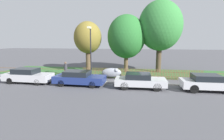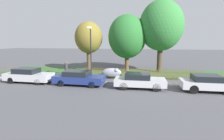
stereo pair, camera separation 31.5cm
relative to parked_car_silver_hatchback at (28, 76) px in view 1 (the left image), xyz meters
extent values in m
plane|color=#4C4C51|center=(10.29, 1.03, -0.69)|extent=(120.00, 120.00, 0.00)
cube|color=#B2ADA3|center=(10.29, 1.13, -0.63)|extent=(34.41, 0.20, 0.12)
cube|color=#33602D|center=(10.29, 6.49, -0.69)|extent=(34.41, 6.14, 0.01)
cube|color=brown|center=(10.29, 3.44, -0.40)|extent=(34.41, 0.03, 0.05)
cube|color=brown|center=(10.29, 3.44, 0.05)|extent=(34.41, 0.03, 0.05)
cube|color=brown|center=(4.22, 3.42, -0.17)|extent=(0.06, 0.03, 1.03)
cube|color=brown|center=(4.38, 3.42, -0.17)|extent=(0.06, 0.03, 1.03)
cube|color=brown|center=(4.53, 3.42, -0.17)|extent=(0.06, 0.03, 1.03)
cube|color=brown|center=(4.68, 3.42, -0.17)|extent=(0.06, 0.03, 1.03)
cube|color=brown|center=(4.84, 3.42, -0.17)|extent=(0.06, 0.03, 1.03)
cube|color=brown|center=(4.99, 3.42, -0.17)|extent=(0.06, 0.03, 1.03)
cube|color=brown|center=(5.14, 3.42, -0.17)|extent=(0.06, 0.03, 1.03)
cube|color=brown|center=(5.30, 3.42, -0.17)|extent=(0.06, 0.03, 1.03)
cube|color=brown|center=(5.45, 3.42, -0.17)|extent=(0.06, 0.03, 1.03)
cube|color=brown|center=(5.60, 3.42, -0.17)|extent=(0.06, 0.03, 1.03)
cube|color=brown|center=(5.76, 3.42, -0.17)|extent=(0.06, 0.03, 1.03)
cube|color=brown|center=(5.91, 3.42, -0.17)|extent=(0.06, 0.03, 1.03)
cube|color=brown|center=(6.07, 3.42, -0.17)|extent=(0.06, 0.03, 1.03)
cube|color=brown|center=(6.22, 3.42, -0.17)|extent=(0.06, 0.03, 1.03)
cube|color=brown|center=(6.37, 3.42, -0.17)|extent=(0.06, 0.03, 1.03)
cube|color=brown|center=(6.53, 3.42, -0.17)|extent=(0.06, 0.03, 1.03)
cube|color=brown|center=(6.68, 3.42, -0.17)|extent=(0.06, 0.03, 1.03)
cube|color=brown|center=(6.83, 3.42, -0.17)|extent=(0.06, 0.03, 1.03)
cube|color=brown|center=(6.99, 3.42, -0.17)|extent=(0.06, 0.03, 1.03)
cube|color=brown|center=(7.14, 3.42, -0.17)|extent=(0.06, 0.03, 1.03)
cube|color=brown|center=(7.29, 3.42, -0.17)|extent=(0.06, 0.03, 1.03)
cube|color=brown|center=(7.45, 3.42, -0.17)|extent=(0.06, 0.03, 1.03)
cube|color=brown|center=(7.60, 3.42, -0.17)|extent=(0.06, 0.03, 1.03)
cube|color=brown|center=(7.75, 3.42, -0.17)|extent=(0.06, 0.03, 1.03)
cube|color=brown|center=(7.91, 3.42, -0.17)|extent=(0.06, 0.03, 1.03)
cube|color=brown|center=(8.06, 3.42, -0.17)|extent=(0.06, 0.03, 1.03)
cube|color=brown|center=(8.22, 3.42, -0.17)|extent=(0.06, 0.03, 1.03)
cube|color=brown|center=(8.37, 3.42, -0.17)|extent=(0.06, 0.03, 1.03)
cube|color=brown|center=(8.52, 3.42, -0.17)|extent=(0.06, 0.03, 1.03)
cube|color=brown|center=(8.68, 3.42, -0.17)|extent=(0.06, 0.03, 1.03)
cube|color=brown|center=(8.83, 3.42, -0.17)|extent=(0.06, 0.03, 1.03)
cube|color=brown|center=(8.98, 3.42, -0.17)|extent=(0.06, 0.03, 1.03)
cube|color=brown|center=(9.14, 3.42, -0.17)|extent=(0.06, 0.03, 1.03)
cube|color=brown|center=(9.29, 3.42, -0.17)|extent=(0.06, 0.03, 1.03)
cube|color=brown|center=(9.44, 3.42, -0.17)|extent=(0.06, 0.03, 1.03)
cube|color=brown|center=(9.60, 3.42, -0.17)|extent=(0.06, 0.03, 1.03)
cube|color=brown|center=(9.75, 3.42, -0.17)|extent=(0.06, 0.03, 1.03)
cube|color=brown|center=(9.90, 3.42, -0.17)|extent=(0.06, 0.03, 1.03)
cube|color=brown|center=(10.06, 3.42, -0.17)|extent=(0.06, 0.03, 1.03)
cube|color=brown|center=(10.21, 3.42, -0.17)|extent=(0.06, 0.03, 1.03)
cube|color=brown|center=(10.37, 3.42, -0.17)|extent=(0.06, 0.03, 1.03)
cube|color=brown|center=(10.52, 3.42, -0.17)|extent=(0.06, 0.03, 1.03)
cube|color=brown|center=(10.67, 3.42, -0.17)|extent=(0.06, 0.03, 1.03)
cube|color=brown|center=(10.83, 3.42, -0.17)|extent=(0.06, 0.03, 1.03)
cube|color=brown|center=(10.98, 3.42, -0.17)|extent=(0.06, 0.03, 1.03)
cube|color=brown|center=(11.13, 3.42, -0.17)|extent=(0.06, 0.03, 1.03)
cube|color=brown|center=(11.29, 3.42, -0.17)|extent=(0.06, 0.03, 1.03)
cube|color=brown|center=(11.44, 3.42, -0.17)|extent=(0.06, 0.03, 1.03)
cube|color=brown|center=(11.59, 3.42, -0.17)|extent=(0.06, 0.03, 1.03)
cube|color=brown|center=(11.75, 3.42, -0.17)|extent=(0.06, 0.03, 1.03)
cube|color=brown|center=(11.90, 3.42, -0.17)|extent=(0.06, 0.03, 1.03)
cube|color=brown|center=(12.05, 3.42, -0.17)|extent=(0.06, 0.03, 1.03)
cube|color=brown|center=(12.21, 3.42, -0.17)|extent=(0.06, 0.03, 1.03)
cube|color=brown|center=(12.36, 3.42, -0.17)|extent=(0.06, 0.03, 1.03)
cube|color=brown|center=(12.52, 3.42, -0.17)|extent=(0.06, 0.03, 1.03)
cube|color=brown|center=(12.67, 3.42, -0.17)|extent=(0.06, 0.03, 1.03)
cube|color=brown|center=(12.82, 3.42, -0.17)|extent=(0.06, 0.03, 1.03)
cube|color=brown|center=(12.98, 3.42, -0.17)|extent=(0.06, 0.03, 1.03)
cube|color=brown|center=(13.13, 3.42, -0.17)|extent=(0.06, 0.03, 1.03)
cube|color=brown|center=(13.28, 3.42, -0.17)|extent=(0.06, 0.03, 1.03)
cube|color=brown|center=(13.44, 3.42, -0.17)|extent=(0.06, 0.03, 1.03)
cube|color=brown|center=(13.59, 3.42, -0.17)|extent=(0.06, 0.03, 1.03)
cube|color=brown|center=(13.74, 3.42, -0.17)|extent=(0.06, 0.03, 1.03)
cube|color=brown|center=(13.90, 3.42, -0.17)|extent=(0.06, 0.03, 1.03)
cube|color=brown|center=(14.05, 3.42, -0.17)|extent=(0.06, 0.03, 1.03)
cube|color=brown|center=(14.20, 3.42, -0.17)|extent=(0.06, 0.03, 1.03)
cube|color=brown|center=(14.36, 3.42, -0.17)|extent=(0.06, 0.03, 1.03)
cube|color=brown|center=(14.51, 3.42, -0.17)|extent=(0.06, 0.03, 1.03)
cube|color=brown|center=(14.67, 3.42, -0.17)|extent=(0.06, 0.03, 1.03)
cube|color=brown|center=(14.82, 3.42, -0.17)|extent=(0.06, 0.03, 1.03)
cube|color=brown|center=(14.97, 3.42, -0.17)|extent=(0.06, 0.03, 1.03)
cube|color=brown|center=(15.13, 3.42, -0.17)|extent=(0.06, 0.03, 1.03)
cube|color=brown|center=(15.28, 3.42, -0.17)|extent=(0.06, 0.03, 1.03)
cube|color=brown|center=(15.43, 3.42, -0.17)|extent=(0.06, 0.03, 1.03)
cube|color=brown|center=(15.59, 3.42, -0.17)|extent=(0.06, 0.03, 1.03)
cube|color=brown|center=(15.74, 3.42, -0.17)|extent=(0.06, 0.03, 1.03)
cube|color=brown|center=(15.89, 3.42, -0.17)|extent=(0.06, 0.03, 1.03)
cube|color=brown|center=(16.05, 3.42, -0.17)|extent=(0.06, 0.03, 1.03)
cube|color=brown|center=(16.20, 3.42, -0.17)|extent=(0.06, 0.03, 1.03)
cube|color=brown|center=(16.35, 3.42, -0.17)|extent=(0.06, 0.03, 1.03)
cube|color=#BCBCC1|center=(0.05, 0.00, -0.12)|extent=(4.43, 1.71, 0.64)
cube|color=black|center=(-0.17, 0.00, 0.43)|extent=(2.14, 1.51, 0.47)
cylinder|color=black|center=(1.43, 0.73, -0.40)|extent=(0.59, 0.15, 0.58)
cylinder|color=black|center=(1.41, -0.77, -0.40)|extent=(0.59, 0.15, 0.58)
cylinder|color=black|center=(-1.30, 0.77, -0.40)|extent=(0.59, 0.15, 0.58)
cylinder|color=black|center=(-1.33, -0.73, -0.40)|extent=(0.59, 0.15, 0.58)
cube|color=navy|center=(5.05, -0.05, -0.14)|extent=(4.49, 1.85, 0.60)
cube|color=black|center=(4.83, -0.05, 0.37)|extent=(2.17, 1.63, 0.43)
cylinder|color=black|center=(6.45, 0.73, -0.40)|extent=(0.58, 0.15, 0.58)
cylinder|color=black|center=(6.42, -0.89, -0.40)|extent=(0.58, 0.15, 0.58)
cylinder|color=black|center=(3.69, 0.79, -0.40)|extent=(0.58, 0.15, 0.58)
cylinder|color=black|center=(3.66, -0.84, -0.40)|extent=(0.58, 0.15, 0.58)
cube|color=#BCBCC1|center=(10.35, -0.16, -0.14)|extent=(4.17, 1.90, 0.54)
cube|color=black|center=(10.14, -0.17, 0.34)|extent=(2.02, 1.67, 0.43)
cylinder|color=black|center=(11.61, 0.70, -0.36)|extent=(0.65, 0.15, 0.65)
cylinder|color=black|center=(11.64, -0.97, -0.36)|extent=(0.65, 0.15, 0.65)
cylinder|color=black|center=(9.05, 0.65, -0.36)|extent=(0.65, 0.15, 0.65)
cylinder|color=black|center=(9.08, -1.02, -0.36)|extent=(0.65, 0.15, 0.65)
cube|color=#BCBCC1|center=(15.61, -0.17, -0.12)|extent=(4.21, 1.85, 0.57)
cube|color=black|center=(15.40, -0.18, 0.39)|extent=(2.03, 1.63, 0.45)
cylinder|color=black|center=(16.89, 0.67, -0.36)|extent=(0.66, 0.15, 0.66)
cylinder|color=black|center=(14.30, 0.62, -0.36)|extent=(0.66, 0.15, 0.66)
cylinder|color=black|center=(14.33, -1.01, -0.36)|extent=(0.66, 0.15, 0.66)
cylinder|color=black|center=(8.18, 2.91, -0.42)|extent=(0.56, 0.15, 0.55)
cylinder|color=black|center=(6.69, 2.76, -0.42)|extent=(0.56, 0.15, 0.55)
ellipsoid|color=gray|center=(7.44, 2.83, -0.02)|extent=(2.02, 0.75, 0.93)
ellipsoid|color=gray|center=(7.90, 2.88, 0.23)|extent=(0.52, 0.74, 0.43)
cylinder|color=brown|center=(3.84, 6.64, 0.89)|extent=(0.59, 0.59, 3.17)
ellipsoid|color=olive|center=(3.84, 6.64, 3.55)|extent=(3.40, 3.40, 3.91)
cylinder|color=brown|center=(8.56, 7.19, 0.75)|extent=(0.50, 0.50, 2.89)
ellipsoid|color=#286B2D|center=(8.56, 7.19, 3.65)|extent=(4.59, 4.59, 5.28)
cylinder|color=#473828|center=(12.54, 7.56, 1.30)|extent=(0.63, 0.63, 3.98)
ellipsoid|color=#337A38|center=(12.54, 7.56, 4.93)|extent=(5.18, 5.18, 5.95)
cylinder|color=#7F6B51|center=(2.67, 2.71, -0.28)|extent=(0.15, 0.15, 0.82)
cylinder|color=#7F6B51|center=(2.50, 2.53, -0.28)|extent=(0.15, 0.15, 0.82)
cylinder|color=#333338|center=(2.59, 2.62, 0.46)|extent=(0.48, 0.48, 0.65)
sphere|color=brown|center=(2.59, 2.62, 0.90)|extent=(0.22, 0.22, 0.22)
cylinder|color=black|center=(5.58, 1.81, 1.80)|extent=(0.11, 0.11, 4.98)
cube|color=beige|center=(5.58, 1.46, 4.39)|extent=(0.20, 0.76, 0.18)
camera|label=1|loc=(10.24, -14.45, 3.29)|focal=28.00mm
camera|label=2|loc=(10.55, -14.39, 3.29)|focal=28.00mm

